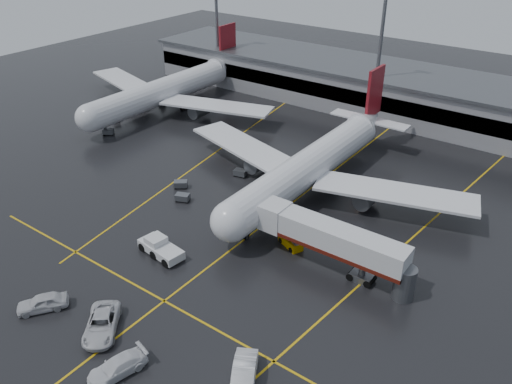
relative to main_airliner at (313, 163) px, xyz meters
The scene contains 22 objects.
ground 10.57m from the main_airliner, 90.00° to the right, with size 220.00×220.00×0.00m, color black.
apron_line_centre 10.57m from the main_airliner, 90.00° to the right, with size 0.25×90.00×0.02m, color gold.
apron_line_stop 31.98m from the main_airliner, 90.00° to the right, with size 60.00×0.25×0.02m, color gold.
apron_line_left 20.44m from the main_airliner, behind, with size 0.25×70.00×0.02m, color gold.
apron_line_right 18.49m from the main_airliner, ahead, with size 0.25×70.00×0.02m, color gold.
terminal 38.23m from the main_airliner, 90.00° to the left, with size 122.00×19.00×8.60m.
light_mast_left 56.34m from the main_airliner, 144.33° to the left, with size 3.00×1.20×25.45m.
light_mast_mid 34.26m from the main_airliner, 98.80° to the left, with size 3.00×1.20×25.45m.
main_airliner is the anchor object (origin of this frame).
second_airliner 43.68m from the main_airliner, 164.05° to the left, with size 48.80×45.60×14.10m.
jet_bridge 19.68m from the main_airliner, 52.90° to the right, with size 19.90×3.40×6.05m.
pushback_tractor 26.71m from the main_airliner, 104.33° to the right, with size 6.65×3.49×2.28m.
belt_loader 16.09m from the main_airliner, 69.12° to the right, with size 3.96×2.90×2.31m.
service_van_a 38.83m from the main_airliner, 92.77° to the right, with size 3.06×6.64×1.84m, color silver.
service_van_b 41.71m from the main_airliner, 84.97° to the right, with size 2.33×5.73×1.66m, color silver.
service_van_c 38.12m from the main_airliner, 68.66° to the right, with size 2.08×5.96×1.96m, color white.
service_van_d 41.52m from the main_airliner, 103.47° to the right, with size 2.14×5.31×1.81m, color silver.
baggage_cart_a 19.96m from the main_airliner, 132.67° to the right, with size 2.34×1.97×1.12m.
baggage_cart_b 20.36m from the main_airliner, 144.47° to the right, with size 2.38×2.26×1.12m.
baggage_cart_c 12.24m from the main_airliner, 163.88° to the right, with size 2.24×1.71×1.12m.
baggage_cart_d 45.79m from the main_airliner, behind, with size 2.34×1.96×1.12m.
baggage_cart_e 41.87m from the main_airliner, behind, with size 2.38×2.25×1.12m.
Camera 1 is at (33.99, -51.57, 38.73)m, focal length 36.47 mm.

